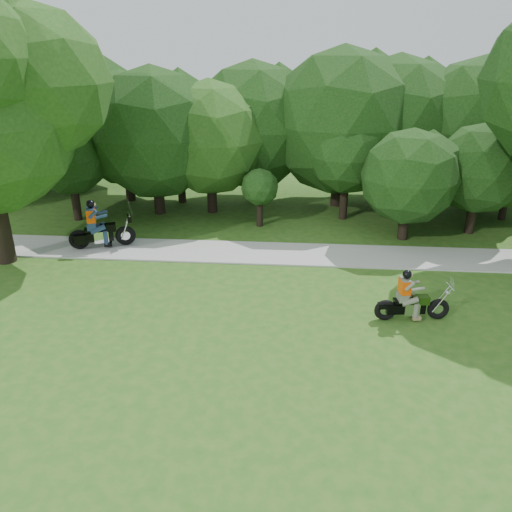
{
  "coord_description": "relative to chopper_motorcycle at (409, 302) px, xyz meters",
  "views": [
    {
      "loc": [
        0.05,
        -9.6,
        7.25
      ],
      "look_at": [
        -1.13,
        4.7,
        1.28
      ],
      "focal_mm": 35.0,
      "sensor_mm": 36.0,
      "label": 1
    }
  ],
  "objects": [
    {
      "name": "tree_line",
      "position": [
        -3.59,
        11.36,
        3.1
      ],
      "size": [
        39.2,
        11.97,
        7.5
      ],
      "color": "black",
      "rests_on": "ground"
    },
    {
      "name": "walkway",
      "position": [
        -3.37,
        4.65,
        -0.55
      ],
      "size": [
        60.0,
        2.2,
        0.06
      ],
      "primitive_type": "cube",
      "color": "#9F9F99",
      "rests_on": "ground"
    },
    {
      "name": "ground",
      "position": [
        -3.37,
        -3.35,
        -0.58
      ],
      "size": [
        100.0,
        100.0,
        0.0
      ],
      "primitive_type": "plane",
      "color": "#255317",
      "rests_on": "ground"
    },
    {
      "name": "touring_motorcycle",
      "position": [
        -10.93,
        4.65,
        0.18
      ],
      "size": [
        2.45,
        1.36,
        1.93
      ],
      "rotation": [
        0.0,
        0.0,
        0.34
      ],
      "color": "black",
      "rests_on": "walkway"
    },
    {
      "name": "chopper_motorcycle",
      "position": [
        0.0,
        0.0,
        0.0
      ],
      "size": [
        2.19,
        0.67,
        1.56
      ],
      "rotation": [
        0.0,
        0.0,
        0.12
      ],
      "color": "black",
      "rests_on": "ground"
    }
  ]
}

